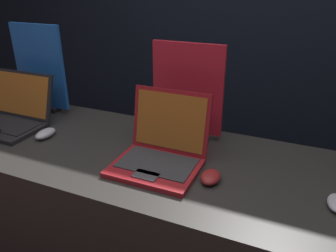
{
  "coord_description": "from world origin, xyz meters",
  "views": [
    {
      "loc": [
        0.47,
        -0.74,
        1.62
      ],
      "look_at": [
        -0.0,
        0.36,
        1.09
      ],
      "focal_mm": 35.0,
      "sensor_mm": 36.0,
      "label": 1
    }
  ],
  "objects_px": {
    "promo_stand_front": "(40,70)",
    "laptop_middle": "(161,149)",
    "laptop_front": "(11,114)",
    "promo_stand_middle": "(187,93)",
    "mouse_middle": "(211,177)",
    "mouse_front": "(45,134)"
  },
  "relations": [
    {
      "from": "promo_stand_front",
      "to": "laptop_middle",
      "type": "xyz_separation_m",
      "value": [
        0.86,
        -0.28,
        -0.16
      ]
    },
    {
      "from": "promo_stand_front",
      "to": "mouse_middle",
      "type": "bearing_deg",
      "value": -17.21
    },
    {
      "from": "mouse_front",
      "to": "promo_stand_middle",
      "type": "height_order",
      "value": "promo_stand_middle"
    },
    {
      "from": "mouse_middle",
      "to": "promo_stand_middle",
      "type": "relative_size",
      "value": 0.23
    },
    {
      "from": "promo_stand_front",
      "to": "promo_stand_middle",
      "type": "relative_size",
      "value": 1.09
    },
    {
      "from": "laptop_front",
      "to": "promo_stand_front",
      "type": "xyz_separation_m",
      "value": [
        0.0,
        0.24,
        0.17
      ]
    },
    {
      "from": "mouse_front",
      "to": "promo_stand_front",
      "type": "height_order",
      "value": "promo_stand_front"
    },
    {
      "from": "laptop_middle",
      "to": "laptop_front",
      "type": "bearing_deg",
      "value": 177.11
    },
    {
      "from": "laptop_middle",
      "to": "mouse_middle",
      "type": "xyz_separation_m",
      "value": [
        0.22,
        -0.05,
        -0.05
      ]
    },
    {
      "from": "promo_stand_front",
      "to": "laptop_middle",
      "type": "bearing_deg",
      "value": -18.33
    },
    {
      "from": "laptop_front",
      "to": "mouse_middle",
      "type": "height_order",
      "value": "laptop_front"
    },
    {
      "from": "mouse_front",
      "to": "promo_stand_middle",
      "type": "relative_size",
      "value": 0.26
    },
    {
      "from": "promo_stand_middle",
      "to": "laptop_middle",
      "type": "bearing_deg",
      "value": -90.0
    },
    {
      "from": "laptop_middle",
      "to": "promo_stand_middle",
      "type": "relative_size",
      "value": 0.77
    },
    {
      "from": "laptop_front",
      "to": "promo_stand_middle",
      "type": "xyz_separation_m",
      "value": [
        0.86,
        0.25,
        0.15
      ]
    },
    {
      "from": "mouse_middle",
      "to": "laptop_middle",
      "type": "bearing_deg",
      "value": 167.26
    },
    {
      "from": "laptop_front",
      "to": "laptop_middle",
      "type": "xyz_separation_m",
      "value": [
        0.86,
        -0.04,
        0.01
      ]
    },
    {
      "from": "mouse_front",
      "to": "mouse_middle",
      "type": "bearing_deg",
      "value": -3.3
    },
    {
      "from": "laptop_front",
      "to": "mouse_front",
      "type": "bearing_deg",
      "value": -10.18
    },
    {
      "from": "laptop_front",
      "to": "promo_stand_middle",
      "type": "height_order",
      "value": "promo_stand_middle"
    },
    {
      "from": "promo_stand_middle",
      "to": "promo_stand_front",
      "type": "bearing_deg",
      "value": -179.59
    },
    {
      "from": "laptop_middle",
      "to": "promo_stand_middle",
      "type": "height_order",
      "value": "promo_stand_middle"
    }
  ]
}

